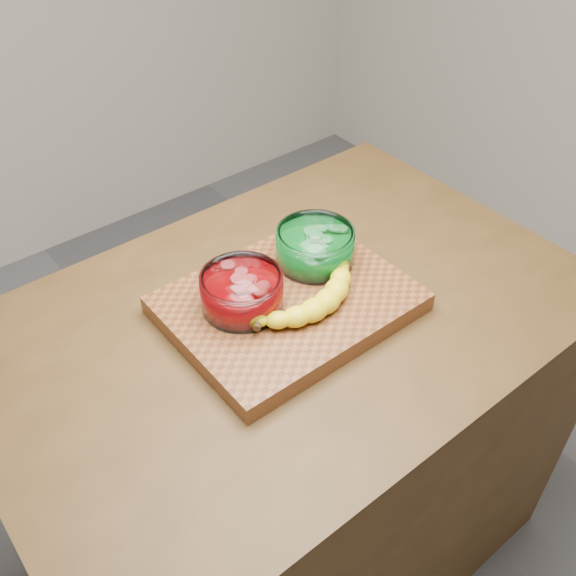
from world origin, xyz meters
TOP-DOWN VIEW (x-y plane):
  - ground at (0.00, 0.00)m, footprint 3.50×3.50m
  - counter at (0.00, 0.00)m, footprint 1.20×0.80m
  - cutting_board at (0.00, 0.00)m, footprint 0.45×0.35m
  - bowl_red at (-0.08, 0.03)m, footprint 0.15×0.15m
  - bowl_green at (0.11, 0.05)m, footprint 0.16×0.16m
  - banana at (0.02, -0.03)m, footprint 0.30×0.16m

SIDE VIEW (x-z plane):
  - ground at x=0.00m, z-range 0.00..0.00m
  - counter at x=0.00m, z-range 0.00..0.90m
  - cutting_board at x=0.00m, z-range 0.90..0.94m
  - banana at x=0.02m, z-range 0.94..0.98m
  - bowl_red at x=-0.08m, z-range 0.94..1.01m
  - bowl_green at x=0.11m, z-range 0.94..1.01m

